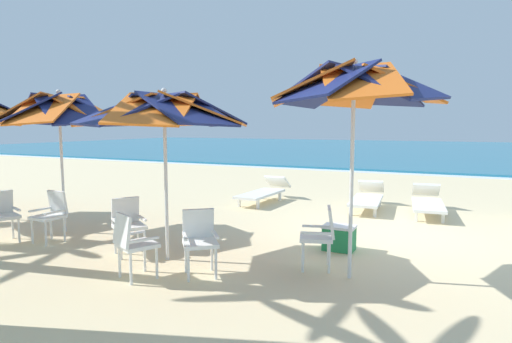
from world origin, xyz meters
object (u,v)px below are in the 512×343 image
at_px(plastic_chair_1, 132,242).
at_px(sun_lounger_2, 367,198).
at_px(beach_umbrella_0, 354,87).
at_px(sun_lounger_1, 428,202).
at_px(plastic_chair_2, 200,238).
at_px(plastic_chair_0, 321,234).
at_px(plastic_chair_4, 2,213).
at_px(sun_lounger_3, 264,191).
at_px(beach_umbrella_1, 164,111).
at_px(cooler_box, 339,238).
at_px(plastic_chair_5, 51,213).
at_px(beach_umbrella_2, 59,111).
at_px(plastic_chair_3, 128,222).

height_order(plastic_chair_1, sun_lounger_2, plastic_chair_1).
xyz_separation_m(beach_umbrella_0, sun_lounger_1, (0.61, 4.75, -2.17)).
relative_size(plastic_chair_2, sun_lounger_1, 0.39).
height_order(plastic_chair_0, sun_lounger_2, plastic_chair_0).
xyz_separation_m(plastic_chair_4, sun_lounger_3, (2.44, 5.35, -0.22)).
relative_size(beach_umbrella_0, beach_umbrella_1, 1.12).
distance_m(plastic_chair_1, sun_lounger_3, 5.85).
height_order(sun_lounger_1, sun_lounger_2, same).
relative_size(plastic_chair_0, sun_lounger_2, 0.39).
bearing_deg(plastic_chair_4, plastic_chair_2, 1.25).
bearing_deg(cooler_box, plastic_chair_5, -160.31).
bearing_deg(plastic_chair_1, sun_lounger_2, 73.35).
xyz_separation_m(sun_lounger_1, sun_lounger_3, (-3.92, -0.20, 0.00)).
bearing_deg(sun_lounger_2, plastic_chair_2, -101.53).
bearing_deg(sun_lounger_2, beach_umbrella_1, -110.32).
height_order(plastic_chair_0, beach_umbrella_1, beach_umbrella_1).
xyz_separation_m(plastic_chair_1, plastic_chair_2, (0.68, 0.53, 0.00)).
height_order(beach_umbrella_0, plastic_chair_2, beach_umbrella_0).
bearing_deg(plastic_chair_2, plastic_chair_0, 33.41).
bearing_deg(beach_umbrella_2, cooler_box, 12.02).
relative_size(beach_umbrella_1, plastic_chair_4, 2.90).
bearing_deg(beach_umbrella_0, plastic_chair_4, -171.97).
xyz_separation_m(plastic_chair_3, plastic_chair_4, (-2.41, -0.39, 0.00)).
bearing_deg(plastic_chair_3, sun_lounger_2, 63.12).
bearing_deg(plastic_chair_0, sun_lounger_1, 76.92).
bearing_deg(plastic_chair_0, sun_lounger_3, 123.28).
bearing_deg(plastic_chair_5, plastic_chair_2, -4.93).
height_order(beach_umbrella_2, sun_lounger_2, beach_umbrella_2).
xyz_separation_m(beach_umbrella_1, cooler_box, (2.17, 1.56, -1.98)).
xyz_separation_m(plastic_chair_1, sun_lounger_1, (3.12, 6.00, -0.22)).
relative_size(plastic_chair_0, sun_lounger_3, 0.40).
xyz_separation_m(plastic_chair_5, cooler_box, (4.54, 1.63, -0.30)).
height_order(beach_umbrella_2, cooler_box, beach_umbrella_2).
bearing_deg(plastic_chair_3, plastic_chair_4, -170.81).
height_order(plastic_chair_2, plastic_chair_4, same).
bearing_deg(beach_umbrella_1, plastic_chair_4, -172.36).
bearing_deg(beach_umbrella_2, beach_umbrella_0, -1.34).
xyz_separation_m(plastic_chair_0, plastic_chair_2, (-1.39, -0.91, 0.00)).
bearing_deg(sun_lounger_1, beach_umbrella_1, -122.17).
relative_size(plastic_chair_1, sun_lounger_2, 0.39).
bearing_deg(sun_lounger_3, beach_umbrella_0, -53.97).
xyz_separation_m(plastic_chair_3, plastic_chair_5, (-1.66, -0.03, 0.00)).
height_order(plastic_chair_5, sun_lounger_1, plastic_chair_5).
relative_size(beach_umbrella_0, cooler_box, 5.61).
xyz_separation_m(plastic_chair_2, cooler_box, (1.38, 1.90, -0.30)).
bearing_deg(beach_umbrella_2, plastic_chair_0, 0.73).
bearing_deg(plastic_chair_4, sun_lounger_1, 41.15).
xyz_separation_m(plastic_chair_2, sun_lounger_1, (2.44, 5.47, -0.22)).
bearing_deg(sun_lounger_3, beach_umbrella_2, -115.03).
bearing_deg(plastic_chair_0, plastic_chair_5, -171.97).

